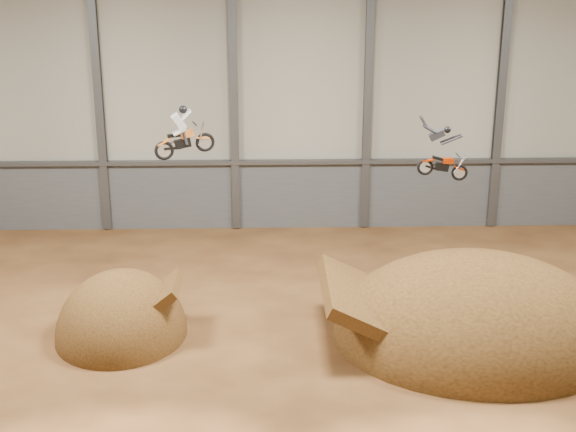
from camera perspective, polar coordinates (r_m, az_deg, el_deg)
The scene contains 12 objects.
floor at distance 28.37m, azimuth 2.15°, elevation -10.62°, with size 40.00×40.00×0.00m, color #462812.
back_wall at distance 40.38m, azimuth 0.92°, elevation 8.70°, with size 40.00×0.10×14.00m, color #9F9C8C.
lower_band_back at distance 41.48m, azimuth 0.89°, elevation 1.51°, with size 39.80×0.18×3.50m, color #4D5054.
steel_rail at distance 40.85m, azimuth 0.91°, elevation 3.87°, with size 39.80×0.35×0.20m, color #47494F.
steel_column_1 at distance 40.99m, azimuth -13.33°, elevation 8.36°, with size 0.40×0.36×13.90m, color #47494F.
steel_column_2 at distance 40.18m, azimuth -3.88°, elevation 8.61°, with size 0.40×0.36×13.90m, color #47494F.
steel_column_3 at distance 40.47m, azimuth 5.70°, elevation 8.64°, with size 0.40×0.36×13.90m, color #47494F.
steel_column_4 at distance 41.83m, azimuth 14.90°, elevation 8.43°, with size 0.40×0.36×13.90m, color #47494F.
takeoff_ramp at distance 31.14m, azimuth -11.70°, elevation -8.25°, with size 4.89×5.64×4.89m, color #3A230E.
landing_ramp at distance 31.17m, azimuth 13.08°, elevation -8.32°, with size 10.67×9.44×6.15m, color #3A230E.
fmx_rider_a at distance 31.23m, azimuth -7.31°, elevation 6.18°, with size 2.35×0.89×2.12m, color orange, non-canonical shape.
fmx_rider_b at distance 29.87m, azimuth 10.92°, elevation 4.68°, with size 2.50×0.72×2.15m, color #B82800, non-canonical shape.
Camera 1 is at (-1.72, -24.79, 13.68)m, focal length 50.00 mm.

